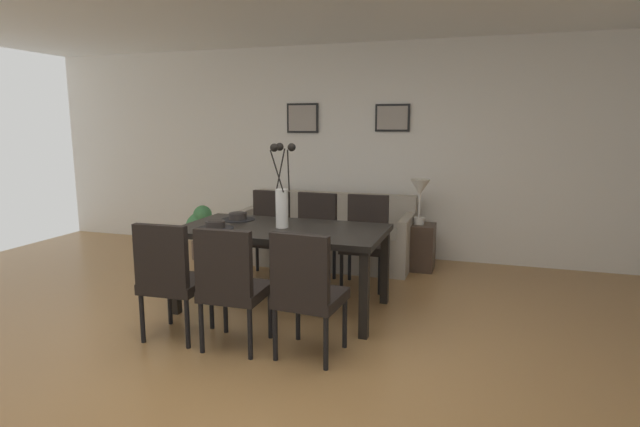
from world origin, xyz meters
name	(u,v)px	position (x,y,z in m)	size (l,w,h in m)	color
ground_plane	(256,363)	(0.00, 0.00, 0.00)	(9.00, 9.00, 0.00)	#A87A47
back_wall_panel	(365,151)	(0.00, 3.25, 1.30)	(9.00, 0.10, 2.60)	white
dining_table	(282,236)	(-0.23, 1.06, 0.66)	(1.80, 0.95, 0.74)	black
dining_chair_near_left	(171,275)	(-0.77, 0.17, 0.51)	(0.46, 0.46, 0.92)	black
dining_chair_near_right	(267,230)	(-0.76, 1.94, 0.51)	(0.47, 0.47, 0.92)	black
dining_chair_far_left	(231,282)	(-0.25, 0.15, 0.51)	(0.45, 0.45, 0.92)	black
dining_chair_far_right	(314,233)	(-0.23, 1.94, 0.51)	(0.45, 0.45, 0.92)	black
dining_chair_mid_left	(306,289)	(0.31, 0.19, 0.51)	(0.47, 0.47, 0.92)	black
dining_chair_mid_right	(366,236)	(0.32, 1.96, 0.51)	(0.46, 0.46, 0.92)	black
centerpiece_vase	(282,196)	(-0.23, 1.07, 1.02)	(0.21, 0.23, 0.73)	white
placemat_near_left	(215,228)	(-0.77, 0.85, 0.74)	(0.32, 0.32, 0.01)	black
bowl_near_left	(215,224)	(-0.77, 0.85, 0.78)	(0.17, 0.17, 0.07)	#2D2826
placemat_near_right	(238,219)	(-0.77, 1.28, 0.74)	(0.32, 0.32, 0.01)	black
bowl_near_right	(238,216)	(-0.77, 1.28, 0.78)	(0.17, 0.17, 0.07)	#2D2826
sofa	(327,239)	(-0.32, 2.70, 0.28)	(2.02, 0.84, 0.80)	#A89E8E
side_table	(418,247)	(0.76, 2.71, 0.26)	(0.36, 0.36, 0.52)	#3D2D23
table_lamp	(420,191)	(0.76, 2.71, 0.89)	(0.22, 0.22, 0.51)	beige
framed_picture_left	(303,118)	(-0.80, 3.18, 1.71)	(0.42, 0.03, 0.37)	black
framed_picture_center	(392,118)	(0.35, 3.18, 1.71)	(0.42, 0.03, 0.33)	black
potted_plant	(201,229)	(-1.82, 2.34, 0.37)	(0.36, 0.36, 0.67)	brown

